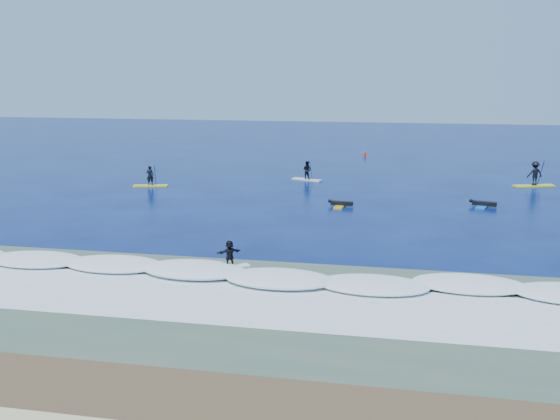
% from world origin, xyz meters
% --- Properties ---
extents(ground, '(160.00, 160.00, 0.00)m').
position_xyz_m(ground, '(0.00, 0.00, 0.00)').
color(ground, '#030E44').
rests_on(ground, ground).
extents(wet_sand_strip, '(90.00, 5.00, 0.08)m').
position_xyz_m(wet_sand_strip, '(0.00, -21.50, 0.00)').
color(wet_sand_strip, brown).
rests_on(wet_sand_strip, ground).
extents(shallow_water, '(90.00, 13.00, 0.01)m').
position_xyz_m(shallow_water, '(0.00, -14.00, 0.01)').
color(shallow_water, '#3C5241').
rests_on(shallow_water, ground).
extents(breaking_wave, '(40.00, 6.00, 0.30)m').
position_xyz_m(breaking_wave, '(0.00, -10.00, 0.00)').
color(breaking_wave, white).
rests_on(breaking_wave, ground).
extents(whitewater, '(34.00, 5.00, 0.02)m').
position_xyz_m(whitewater, '(0.00, -13.00, 0.00)').
color(whitewater, silver).
rests_on(whitewater, ground).
extents(sup_paddler_left, '(2.80, 1.32, 1.91)m').
position_xyz_m(sup_paddler_left, '(-13.57, 10.48, 0.60)').
color(sup_paddler_left, yellow).
rests_on(sup_paddler_left, ground).
extents(sup_paddler_center, '(2.71, 1.59, 1.86)m').
position_xyz_m(sup_paddler_center, '(-1.75, 15.76, 0.70)').
color(sup_paddler_center, silver).
rests_on(sup_paddler_center, ground).
extents(sup_paddler_right, '(3.41, 1.91, 2.33)m').
position_xyz_m(sup_paddler_right, '(16.47, 16.32, 0.91)').
color(sup_paddler_right, '#CFD116').
rests_on(sup_paddler_right, ground).
extents(prone_paddler_near, '(1.72, 2.20, 0.45)m').
position_xyz_m(prone_paddler_near, '(2.07, 5.79, 0.15)').
color(prone_paddler_near, gold).
rests_on(prone_paddler_near, ground).
extents(prone_paddler_far, '(1.80, 2.36, 0.48)m').
position_xyz_m(prone_paddler_far, '(11.54, 7.52, 0.16)').
color(prone_paddler_far, blue).
rests_on(prone_paddler_far, ground).
extents(wave_surfer, '(1.78, 1.47, 1.33)m').
position_xyz_m(wave_surfer, '(-1.50, -9.41, 0.76)').
color(wave_surfer, white).
rests_on(wave_surfer, breaking_wave).
extents(marker_buoy, '(0.29, 0.29, 0.70)m').
position_xyz_m(marker_buoy, '(2.16, 31.61, 0.31)').
color(marker_buoy, red).
rests_on(marker_buoy, ground).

